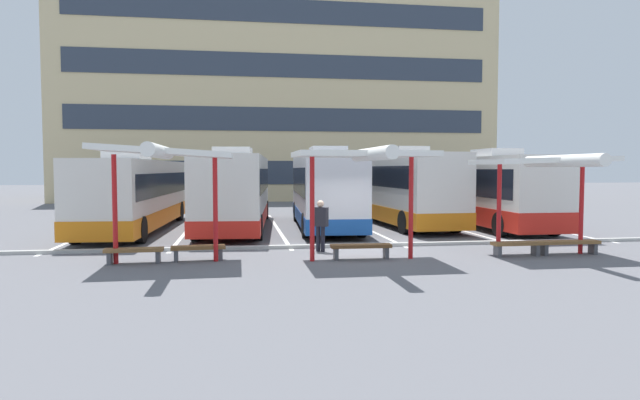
% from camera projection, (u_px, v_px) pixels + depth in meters
% --- Properties ---
extents(ground_plane, '(160.00, 160.00, 0.00)m').
position_uv_depth(ground_plane, '(353.00, 251.00, 18.03)').
color(ground_plane, slate).
extents(terminal_building, '(37.58, 13.89, 20.41)m').
position_uv_depth(terminal_building, '(278.00, 105.00, 51.46)').
color(terminal_building, '#D1BC8C').
rests_on(terminal_building, ground).
extents(coach_bus_0, '(3.17, 12.22, 3.46)m').
position_uv_depth(coach_bus_0, '(137.00, 194.00, 24.05)').
color(coach_bus_0, silver).
rests_on(coach_bus_0, ground).
extents(coach_bus_1, '(3.56, 12.23, 3.65)m').
position_uv_depth(coach_bus_1, '(236.00, 191.00, 24.86)').
color(coach_bus_1, silver).
rests_on(coach_bus_1, ground).
extents(coach_bus_2, '(3.03, 10.31, 3.69)m').
position_uv_depth(coach_bus_2, '(325.00, 190.00, 24.92)').
color(coach_bus_2, silver).
rests_on(coach_bus_2, ground).
extents(coach_bus_3, '(3.12, 12.34, 3.77)m').
position_uv_depth(coach_bus_3, '(395.00, 188.00, 27.21)').
color(coach_bus_3, silver).
rests_on(coach_bus_3, ground).
extents(coach_bus_4, '(2.61, 11.77, 3.63)m').
position_uv_depth(coach_bus_4, '(481.00, 191.00, 26.01)').
color(coach_bus_4, silver).
rests_on(coach_bus_4, ground).
extents(lane_stripe_0, '(0.16, 14.00, 0.01)m').
position_uv_depth(lane_stripe_0, '(94.00, 231.00, 23.79)').
color(lane_stripe_0, white).
rests_on(lane_stripe_0, ground).
extents(lane_stripe_1, '(0.16, 14.00, 0.01)m').
position_uv_depth(lane_stripe_1, '(188.00, 229.00, 24.39)').
color(lane_stripe_1, white).
rests_on(lane_stripe_1, ground).
extents(lane_stripe_2, '(0.16, 14.00, 0.01)m').
position_uv_depth(lane_stripe_2, '(277.00, 228.00, 24.99)').
color(lane_stripe_2, white).
rests_on(lane_stripe_2, ground).
extents(lane_stripe_3, '(0.16, 14.00, 0.01)m').
position_uv_depth(lane_stripe_3, '(362.00, 227.00, 25.59)').
color(lane_stripe_3, white).
rests_on(lane_stripe_3, ground).
extents(lane_stripe_4, '(0.16, 14.00, 0.01)m').
position_uv_depth(lane_stripe_4, '(443.00, 225.00, 26.19)').
color(lane_stripe_4, white).
rests_on(lane_stripe_4, ground).
extents(lane_stripe_5, '(0.16, 14.00, 0.01)m').
position_uv_depth(lane_stripe_5, '(521.00, 224.00, 26.79)').
color(lane_stripe_5, white).
rests_on(lane_stripe_5, ground).
extents(waiting_shelter_0, '(3.84, 4.39, 3.42)m').
position_uv_depth(waiting_shelter_0, '(164.00, 155.00, 15.38)').
color(waiting_shelter_0, red).
rests_on(waiting_shelter_0, ground).
extents(bench_0, '(1.65, 0.48, 0.45)m').
position_uv_depth(bench_0, '(134.00, 252.00, 15.61)').
color(bench_0, brown).
rests_on(bench_0, ground).
extents(bench_1, '(1.61, 0.54, 0.45)m').
position_uv_depth(bench_1, '(198.00, 250.00, 16.09)').
color(bench_1, brown).
rests_on(bench_1, ground).
extents(waiting_shelter_1, '(4.03, 4.53, 3.32)m').
position_uv_depth(waiting_shelter_1, '(365.00, 157.00, 15.84)').
color(waiting_shelter_1, red).
rests_on(waiting_shelter_1, ground).
extents(bench_2, '(1.85, 0.47, 0.45)m').
position_uv_depth(bench_2, '(361.00, 248.00, 16.40)').
color(bench_2, brown).
rests_on(bench_2, ground).
extents(waiting_shelter_2, '(3.83, 4.29, 3.15)m').
position_uv_depth(waiting_shelter_2, '(546.00, 163.00, 16.87)').
color(waiting_shelter_2, red).
rests_on(waiting_shelter_2, ground).
extents(bench_3, '(1.58, 0.44, 0.45)m').
position_uv_depth(bench_3, '(517.00, 246.00, 16.94)').
color(bench_3, brown).
rests_on(bench_3, ground).
extents(bench_4, '(1.99, 0.43, 0.45)m').
position_uv_depth(bench_4, '(569.00, 244.00, 17.25)').
color(bench_4, brown).
rests_on(bench_4, ground).
extents(platform_kerb, '(44.00, 0.24, 0.12)m').
position_uv_depth(platform_kerb, '(348.00, 246.00, 18.88)').
color(platform_kerb, '#ADADA8').
rests_on(platform_kerb, ground).
extents(waiting_passenger_0, '(0.53, 0.46, 1.70)m').
position_uv_depth(waiting_passenger_0, '(320.00, 222.00, 17.85)').
color(waiting_passenger_0, black).
rests_on(waiting_passenger_0, ground).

